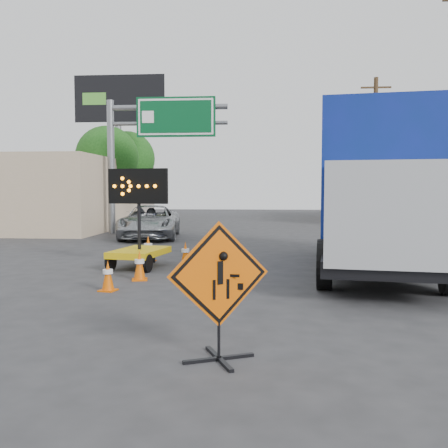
# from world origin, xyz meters

# --- Properties ---
(ground) EXTENTS (100.00, 100.00, 0.00)m
(ground) POSITION_xyz_m (0.00, 0.00, 0.00)
(ground) COLOR #2D2D30
(ground) RESTS_ON ground
(curb_right) EXTENTS (0.40, 60.00, 0.12)m
(curb_right) POSITION_xyz_m (7.20, 15.00, 0.06)
(curb_right) COLOR gray
(curb_right) RESTS_ON ground
(storefront_left_far) EXTENTS (12.00, 10.00, 4.40)m
(storefront_left_far) POSITION_xyz_m (-15.00, 34.00, 2.20)
(storefront_left_far) COLOR gray
(storefront_left_far) RESTS_ON ground
(building_right_far) EXTENTS (10.00, 14.00, 4.60)m
(building_right_far) POSITION_xyz_m (13.00, 30.00, 2.30)
(building_right_far) COLOR tan
(building_right_far) RESTS_ON ground
(highway_gantry) EXTENTS (6.18, 0.38, 6.90)m
(highway_gantry) POSITION_xyz_m (-4.43, 17.96, 5.07)
(highway_gantry) COLOR slate
(highway_gantry) RESTS_ON ground
(billboard) EXTENTS (6.10, 0.54, 9.85)m
(billboard) POSITION_xyz_m (-8.35, 25.87, 7.35)
(billboard) COLOR slate
(billboard) RESTS_ON ground
(utility_pole_far) EXTENTS (1.80, 0.26, 9.00)m
(utility_pole_far) POSITION_xyz_m (8.00, 24.00, 4.68)
(utility_pole_far) COLOR #49331F
(utility_pole_far) RESTS_ON ground
(tree_left_near) EXTENTS (3.71, 3.71, 6.03)m
(tree_left_near) POSITION_xyz_m (-8.00, 22.00, 4.16)
(tree_left_near) COLOR #49331F
(tree_left_near) RESTS_ON ground
(tree_left_far) EXTENTS (4.10, 4.10, 6.66)m
(tree_left_far) POSITION_xyz_m (-9.00, 30.00, 4.60)
(tree_left_far) COLOR #49331F
(tree_left_far) RESTS_ON ground
(construction_sign) EXTENTS (1.28, 0.92, 1.84)m
(construction_sign) POSITION_xyz_m (0.81, -0.71, 0.97)
(construction_sign) COLOR black
(construction_sign) RESTS_ON ground
(arrow_board) EXTENTS (1.79, 2.18, 2.85)m
(arrow_board) POSITION_xyz_m (-2.20, 6.89, 0.64)
(arrow_board) COLOR gold
(arrow_board) RESTS_ON ground
(pickup_truck) EXTENTS (3.15, 5.73, 1.52)m
(pickup_truck) POSITION_xyz_m (-3.95, 15.67, 0.76)
(pickup_truck) COLOR #9FA2A6
(pickup_truck) RESTS_ON ground
(box_truck) EXTENTS (3.95, 9.56, 4.40)m
(box_truck) POSITION_xyz_m (4.46, 7.10, 1.99)
(box_truck) COLOR black
(box_truck) RESTS_ON ground
(cone_a) EXTENTS (0.41, 0.41, 0.69)m
(cone_a) POSITION_xyz_m (-2.07, 3.58, 0.34)
(cone_a) COLOR #DD5704
(cone_a) RESTS_ON ground
(cone_b) EXTENTS (0.45, 0.45, 0.74)m
(cone_b) POSITION_xyz_m (-1.71, 4.95, 0.37)
(cone_b) COLOR #DD5704
(cone_b) RESTS_ON ground
(cone_c) EXTENTS (0.47, 0.47, 0.72)m
(cone_c) POSITION_xyz_m (-0.94, 7.36, 0.36)
(cone_c) COLOR #DD5704
(cone_c) RESTS_ON ground
(cone_d) EXTENTS (0.45, 0.45, 0.82)m
(cone_d) POSITION_xyz_m (-2.25, 8.15, 0.41)
(cone_d) COLOR #DD5704
(cone_d) RESTS_ON ground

